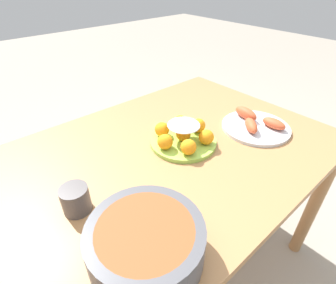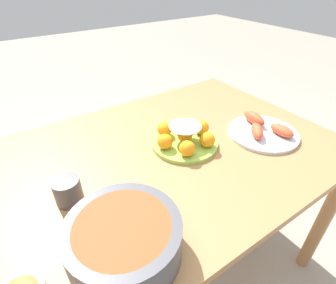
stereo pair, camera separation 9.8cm
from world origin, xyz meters
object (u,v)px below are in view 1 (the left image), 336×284
(cup_far, at_px, (76,199))
(dining_table, at_px, (153,177))
(seafood_platter, at_px, (256,125))
(cake_plate, at_px, (183,136))
(serving_bowl, at_px, (146,242))

(cup_far, bearing_deg, dining_table, -171.33)
(seafood_platter, bearing_deg, cake_plate, -21.39)
(serving_bowl, distance_m, cup_far, 0.26)
(dining_table, xyz_separation_m, cup_far, (0.31, 0.05, 0.14))
(serving_bowl, bearing_deg, seafood_platter, -166.79)
(dining_table, bearing_deg, cake_plate, 178.65)
(cake_plate, height_order, serving_bowl, serving_bowl)
(dining_table, relative_size, serving_bowl, 5.31)
(cake_plate, bearing_deg, cup_far, 5.35)
(cup_far, bearing_deg, seafood_platter, 174.15)
(cake_plate, relative_size, seafood_platter, 0.91)
(cake_plate, bearing_deg, serving_bowl, 35.93)
(cake_plate, height_order, cup_far, cake_plate)
(serving_bowl, height_order, cup_far, serving_bowl)
(seafood_platter, distance_m, cup_far, 0.79)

